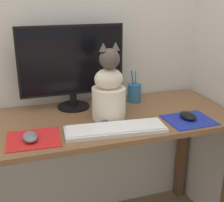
{
  "coord_description": "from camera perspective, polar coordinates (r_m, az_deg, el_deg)",
  "views": [
    {
      "loc": [
        -0.36,
        -1.36,
        1.35
      ],
      "look_at": [
        0.05,
        -0.09,
        0.87
      ],
      "focal_mm": 50.0,
      "sensor_mm": 36.0,
      "label": 1
    }
  ],
  "objects": [
    {
      "name": "pen_cup",
      "position": [
        1.74,
        4.09,
        1.52
      ],
      "size": [
        0.07,
        0.07,
        0.18
      ],
      "color": "#286089",
      "rests_on": "desk"
    },
    {
      "name": "monitor",
      "position": [
        1.61,
        -7.35,
        6.66
      ],
      "size": [
        0.54,
        0.17,
        0.43
      ],
      "color": "black",
      "rests_on": "desk"
    },
    {
      "name": "cat",
      "position": [
        1.49,
        -0.59,
        1.82
      ],
      "size": [
        0.22,
        0.21,
        0.37
      ],
      "rotation": [
        0.0,
        0.0,
        0.06
      ],
      "color": "beige",
      "rests_on": "desk"
    },
    {
      "name": "keyboard",
      "position": [
        1.39,
        0.65,
        -5.15
      ],
      "size": [
        0.46,
        0.18,
        0.02
      ],
      "rotation": [
        0.0,
        0.0,
        -0.09
      ],
      "color": "silver",
      "rests_on": "desk"
    },
    {
      "name": "wall_back",
      "position": [
        1.71,
        -6.11,
        16.32
      ],
      "size": [
        7.0,
        0.04,
        2.5
      ],
      "color": "beige",
      "rests_on": "ground_plane"
    },
    {
      "name": "computer_mouse_left",
      "position": [
        1.34,
        -14.71,
        -6.36
      ],
      "size": [
        0.06,
        0.1,
        0.03
      ],
      "color": "slate",
      "rests_on": "mousepad_left"
    },
    {
      "name": "desk",
      "position": [
        1.58,
        -2.89,
        -7.06
      ],
      "size": [
        1.38,
        0.56,
        0.75
      ],
      "color": "brown",
      "rests_on": "ground_plane"
    },
    {
      "name": "mousepad_left",
      "position": [
        1.36,
        -14.14,
        -6.78
      ],
      "size": [
        0.23,
        0.2,
        0.0
      ],
      "rotation": [
        0.0,
        0.0,
        -0.06
      ],
      "color": "red",
      "rests_on": "desk"
    },
    {
      "name": "mousepad_right",
      "position": [
        1.55,
        13.89,
        -3.39
      ],
      "size": [
        0.22,
        0.2,
        0.0
      ],
      "rotation": [
        0.0,
        0.0,
        0.02
      ],
      "color": "#1E2D9E",
      "rests_on": "desk"
    },
    {
      "name": "computer_mouse_right",
      "position": [
        1.55,
        13.7,
        -2.61
      ],
      "size": [
        0.07,
        0.1,
        0.03
      ],
      "color": "black",
      "rests_on": "mousepad_right"
    }
  ]
}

